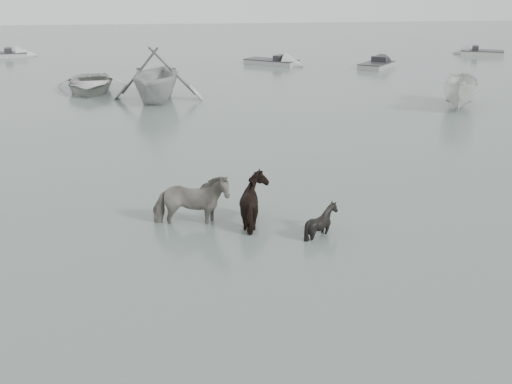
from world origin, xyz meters
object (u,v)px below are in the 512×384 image
rowboat_lead (89,81)px  pony_pinto (191,194)px  pony_dark (258,194)px  pony_black (321,214)px

rowboat_lead → pony_pinto: bearing=-79.4°
pony_dark → rowboat_lead: size_ratio=0.30×
pony_pinto → pony_black: bearing=-105.0°
pony_dark → rowboat_lead: bearing=-1.5°
pony_dark → pony_black: size_ratio=1.42×
pony_black → rowboat_lead: (-8.76, 22.34, -0.01)m
pony_pinto → pony_dark: size_ratio=1.29×
rowboat_lead → pony_dark: bearing=-74.9°
pony_dark → pony_black: 1.90m
pony_black → rowboat_lead: 23.99m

